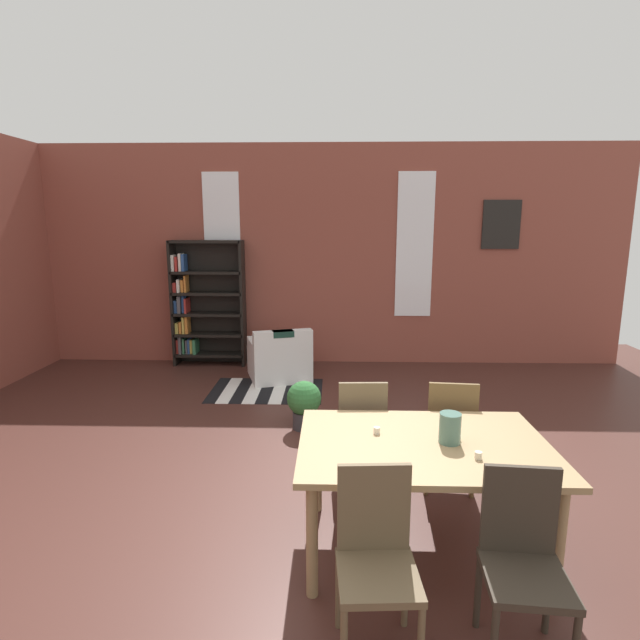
{
  "coord_description": "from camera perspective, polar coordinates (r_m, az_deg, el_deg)",
  "views": [
    {
      "loc": [
        0.24,
        -3.29,
        2.16
      ],
      "look_at": [
        0.1,
        1.89,
        1.14
      ],
      "focal_mm": 27.69,
      "sensor_mm": 36.0,
      "label": 1
    }
  ],
  "objects": [
    {
      "name": "ground_plane",
      "position": [
        3.94,
        -2.33,
        -22.09
      ],
      "size": [
        11.15,
        11.15,
        0.0
      ],
      "primitive_type": "plane",
      "color": "#472721"
    },
    {
      "name": "bookshelf_tall",
      "position": [
        7.76,
        -13.33,
        1.83
      ],
      "size": [
        1.1,
        0.3,
        1.91
      ],
      "color": "black",
      "rests_on": "ground"
    },
    {
      "name": "dining_table",
      "position": [
        3.38,
        11.84,
        -14.96
      ],
      "size": [
        1.61,
        1.09,
        0.77
      ],
      "color": "#9B7C53",
      "rests_on": "ground"
    },
    {
      "name": "tealight_candle_1",
      "position": [
        3.42,
        15.6,
        -12.96
      ],
      "size": [
        0.04,
        0.04,
        0.04
      ],
      "primitive_type": "cylinder",
      "color": "silver",
      "rests_on": "dining_table"
    },
    {
      "name": "window_pane_0",
      "position": [
        7.77,
        -11.19,
        8.48
      ],
      "size": [
        0.55,
        0.02,
        2.17
      ],
      "primitive_type": "cube",
      "color": "white"
    },
    {
      "name": "dining_chair_far_right",
      "position": [
        4.21,
        14.75,
        -12.28
      ],
      "size": [
        0.44,
        0.44,
        0.95
      ],
      "color": "brown",
      "rests_on": "ground"
    },
    {
      "name": "window_pane_1",
      "position": [
        7.67,
        10.88,
        8.46
      ],
      "size": [
        0.55,
        0.02,
        2.17
      ],
      "primitive_type": "cube",
      "color": "white"
    },
    {
      "name": "dining_chair_near_right",
      "position": [
        2.92,
        22.4,
        -24.06
      ],
      "size": [
        0.43,
        0.43,
        0.95
      ],
      "color": "#322A20",
      "rests_on": "ground"
    },
    {
      "name": "dining_chair_near_left",
      "position": [
        2.77,
        6.49,
        -25.37
      ],
      "size": [
        0.42,
        0.42,
        0.95
      ],
      "color": "brown",
      "rests_on": "ground"
    },
    {
      "name": "armchair_white",
      "position": [
        6.99,
        -4.71,
        -4.56
      ],
      "size": [
        1.0,
        1.0,
        0.75
      ],
      "color": "silver",
      "rests_on": "ground"
    },
    {
      "name": "tealight_candle_2",
      "position": [
        3.42,
        6.58,
        -12.55
      ],
      "size": [
        0.04,
        0.04,
        0.04
      ],
      "primitive_type": "cylinder",
      "color": "silver",
      "rests_on": "dining_table"
    },
    {
      "name": "dining_chair_far_left",
      "position": [
        4.11,
        4.77,
        -12.53
      ],
      "size": [
        0.42,
        0.42,
        0.95
      ],
      "color": "brown",
      "rests_on": "ground"
    },
    {
      "name": "potted_plant_by_shelf",
      "position": [
        5.31,
        -1.86,
        -9.48
      ],
      "size": [
        0.37,
        0.37,
        0.52
      ],
      "color": "#333338",
      "rests_on": "ground"
    },
    {
      "name": "striped_rug",
      "position": [
        6.59,
        -6.19,
        -8.07
      ],
      "size": [
        1.46,
        1.01,
        0.01
      ],
      "color": "black",
      "rests_on": "ground"
    },
    {
      "name": "vase_on_table",
      "position": [
        3.34,
        14.79,
        -11.99
      ],
      "size": [
        0.14,
        0.14,
        0.2
      ],
      "primitive_type": "cylinder",
      "color": "#4C7266",
      "rests_on": "dining_table"
    },
    {
      "name": "framed_picture",
      "position": [
        7.97,
        20.21,
        10.31
      ],
      "size": [
        0.56,
        0.03,
        0.72
      ],
      "primitive_type": "cube",
      "color": "black"
    },
    {
      "name": "back_wall_brick",
      "position": [
        7.66,
        -0.2,
        7.4
      ],
      "size": [
        9.36,
        0.12,
        3.33
      ],
      "primitive_type": "cube",
      "color": "brown",
      "rests_on": "ground"
    },
    {
      "name": "tealight_candle_0",
      "position": [
        3.21,
        17.83,
        -14.67
      ],
      "size": [
        0.04,
        0.04,
        0.05
      ],
      "primitive_type": "cylinder",
      "color": "silver",
      "rests_on": "dining_table"
    }
  ]
}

